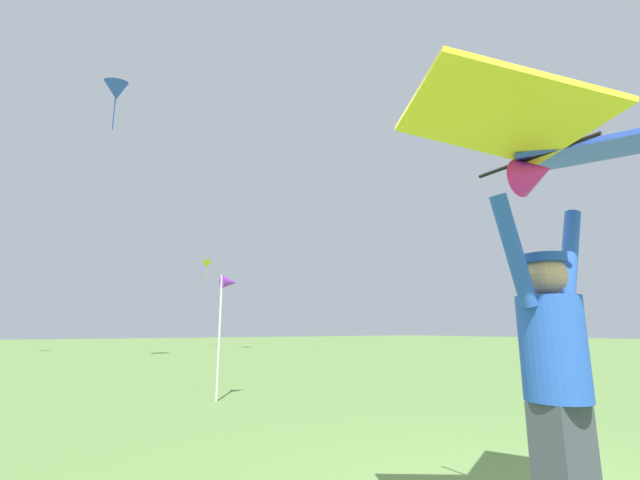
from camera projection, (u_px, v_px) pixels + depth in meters
name	position (u px, v px, depth m)	size (l,w,h in m)	color
kite_flyer_person	(556.00, 378.00, 2.33)	(0.81, 0.36, 1.92)	#424751
held_stunt_kite	(546.00, 144.00, 2.52)	(2.05, 1.12, 0.42)	black
distant_kite_yellow_low_right	(207.00, 264.00, 32.07)	(1.03, 1.08, 1.69)	yellow
distant_kite_blue_far_center	(116.00, 91.00, 17.32)	(1.10, 1.13, 2.19)	blue
marker_flag	(228.00, 291.00, 7.71)	(0.30, 0.24, 2.14)	silver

